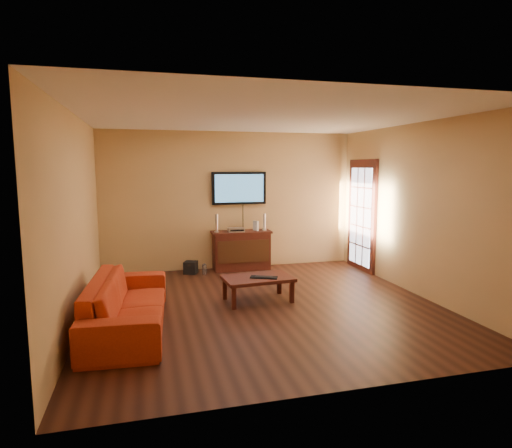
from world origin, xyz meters
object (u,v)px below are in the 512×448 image
object	(u,v)px
sofa	(127,295)
game_console	(256,226)
speaker_right	(264,223)
av_receiver	(236,230)
television	(239,188)
subwoofer	(191,267)
media_console	(241,250)
bottle	(204,269)
coffee_table	(258,280)
keyboard	(264,277)
speaker_left	(217,224)

from	to	relation	value
sofa	game_console	xyz separation A→B (m)	(2.35, 2.70, 0.43)
speaker_right	av_receiver	xyz separation A→B (m)	(-0.58, -0.03, -0.12)
television	subwoofer	distance (m)	1.81
sofa	speaker_right	xyz separation A→B (m)	(2.53, 2.71, 0.48)
television	speaker_right	size ratio (longest dim) A/B	3.25
speaker_right	media_console	bearing A→B (deg)	-178.92
av_receiver	game_console	xyz separation A→B (m)	(0.40, 0.02, 0.06)
game_console	subwoofer	world-z (taller)	game_console
media_console	game_console	distance (m)	0.56
av_receiver	bottle	distance (m)	0.99
media_console	bottle	xyz separation A→B (m)	(-0.77, -0.25, -0.28)
speaker_right	bottle	size ratio (longest dim) A/B	1.48
coffee_table	subwoofer	bearing A→B (deg)	112.42
media_console	subwoofer	size ratio (longest dim) A/B	5.03
television	keyboard	world-z (taller)	television
television	coffee_table	size ratio (longest dim) A/B	1.01
av_receiver	game_console	distance (m)	0.41
speaker_right	keyboard	world-z (taller)	speaker_right
av_receiver	keyboard	size ratio (longest dim) A/B	0.72
sofa	speaker_left	world-z (taller)	speaker_left
media_console	bottle	bearing A→B (deg)	-161.85
speaker_left	coffee_table	bearing A→B (deg)	-81.88
television	sofa	world-z (taller)	television
speaker_right	game_console	distance (m)	0.19
bottle	keyboard	distance (m)	1.99
subwoofer	coffee_table	bearing A→B (deg)	-45.04
media_console	subwoofer	xyz separation A→B (m)	(-1.01, -0.08, -0.27)
television	av_receiver	distance (m)	0.83
television	game_console	bearing A→B (deg)	-31.95
sofa	speaker_right	distance (m)	3.73
speaker_right	bottle	xyz separation A→B (m)	(-1.24, -0.26, -0.81)
television	speaker_right	distance (m)	0.85
television	game_console	size ratio (longest dim) A/B	5.54
av_receiver	game_console	world-z (taller)	game_console
television	speaker_right	bearing A→B (deg)	-20.29
sofa	game_console	distance (m)	3.60
subwoofer	game_console	bearing A→B (deg)	25.92
sofa	speaker_right	size ratio (longest dim) A/B	6.70
speaker_right	game_console	bearing A→B (deg)	-177.03
coffee_table	game_console	bearing A→B (deg)	76.29
av_receiver	speaker_right	bearing A→B (deg)	4.82
television	subwoofer	world-z (taller)	television
media_console	coffee_table	bearing A→B (deg)	-95.65
media_console	sofa	xyz separation A→B (m)	(-2.06, -2.70, 0.05)
coffee_table	game_console	size ratio (longest dim) A/B	5.47
bottle	game_console	bearing A→B (deg)	13.32
coffee_table	keyboard	world-z (taller)	keyboard
speaker_left	bottle	world-z (taller)	speaker_left
media_console	av_receiver	size ratio (longest dim) A/B	3.73
television	speaker_left	bearing A→B (deg)	-157.86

